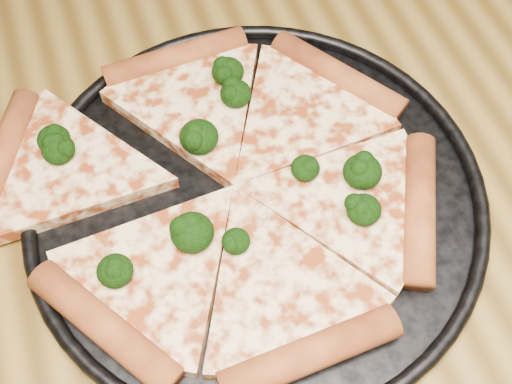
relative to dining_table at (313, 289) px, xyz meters
name	(u,v)px	position (x,y,z in m)	size (l,w,h in m)	color
dining_table	(313,289)	(0.00, 0.00, 0.00)	(1.20, 0.90, 0.75)	olive
pizza_pan	(256,197)	(-0.04, 0.06, 0.10)	(0.38, 0.38, 0.02)	black
pizza	(225,186)	(-0.06, 0.07, 0.11)	(0.39, 0.33, 0.03)	#FFDB9C
broccoli_florets	(214,166)	(-0.06, 0.08, 0.12)	(0.26, 0.20, 0.03)	black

